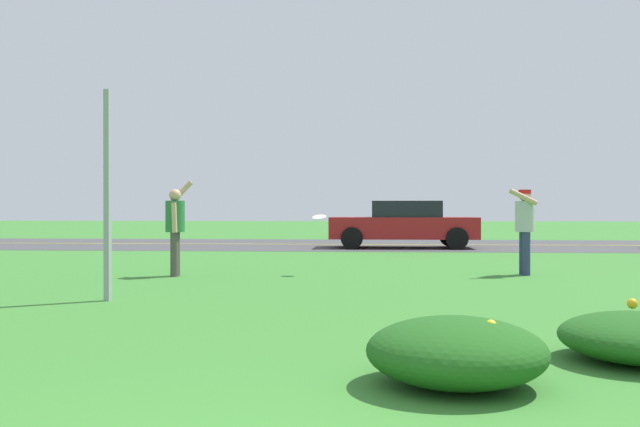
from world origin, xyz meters
The scene contains 9 objects.
ground_plane centered at (0.00, 10.49, 0.00)m, with size 120.00×120.00×0.00m, color #387A2D.
highway_strip centered at (0.00, 20.98, 0.00)m, with size 120.00×7.93×0.01m, color #424244.
highway_center_stripe centered at (0.00, 20.98, 0.01)m, with size 120.00×0.16×0.00m, color yellow.
daylily_clump_mid_left centered at (0.87, 2.64, 0.23)m, with size 1.20×1.14×0.45m.
sign_post_near_path centered at (-3.07, 6.59, 1.36)m, with size 0.07×0.10×2.72m.
person_thrower_green_shirt centered at (-3.13, 9.83, 0.92)m, with size 0.44×0.51×1.70m.
person_catcher_red_cap_gray_shirt centered at (3.07, 10.49, 0.93)m, with size 0.51×0.52×1.55m.
frisbee_white centered at (-0.62, 10.30, 1.04)m, with size 0.26×0.25×0.12m.
car_red_center_left centered at (1.34, 19.20, 0.74)m, with size 4.50×2.00×1.45m.
Camera 1 is at (0.29, -1.90, 1.16)m, focal length 38.02 mm.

